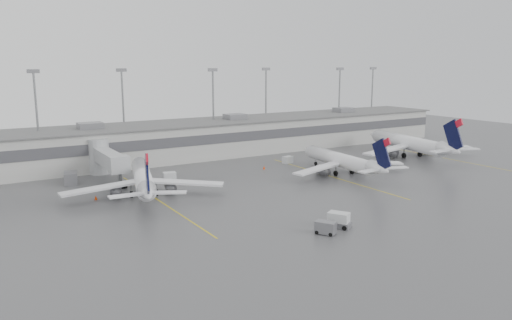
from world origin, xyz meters
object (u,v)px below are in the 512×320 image
jet_far_right (411,143)px  jet_mid_right (343,160)px  jet_mid_left (143,178)px  baggage_tug (338,222)px

jet_far_right → jet_mid_right: bearing=-156.5°
jet_mid_left → jet_far_right: (65.47, 1.39, 0.35)m
jet_mid_left → baggage_tug: (17.11, -29.39, -2.18)m
jet_mid_left → baggage_tug: 34.08m
jet_mid_right → jet_far_right: 26.96m
jet_mid_left → baggage_tug: bearing=-44.3°
jet_mid_right → baggage_tug: jet_mid_right is taller
baggage_tug → jet_far_right: bearing=1.3°
jet_mid_left → jet_far_right: 65.48m
jet_mid_left → jet_far_right: size_ratio=0.88×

